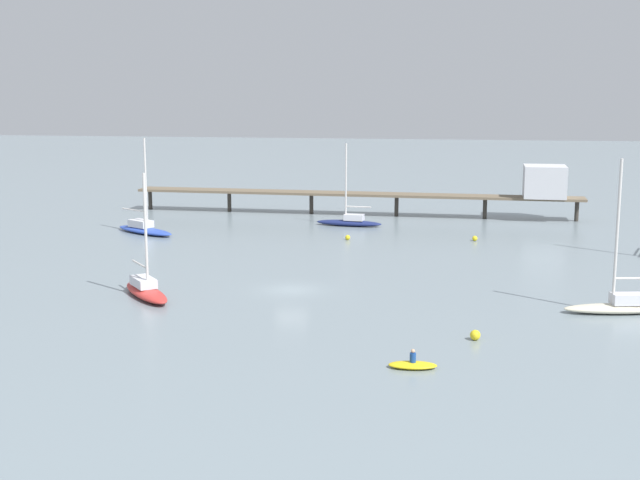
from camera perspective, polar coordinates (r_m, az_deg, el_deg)
The scene contains 10 objects.
ground_plane at distance 67.73m, azimuth -1.93°, elevation -3.37°, with size 400.00×400.00×0.00m, color gray.
pier at distance 105.58m, azimuth 9.89°, elevation 3.54°, with size 56.26×5.58×6.63m.
sailboat_red at distance 66.71m, azimuth -11.61°, elevation -3.21°, with size 6.34×7.13×9.62m.
sailboat_cream at distance 64.43m, azimuth 19.46°, elevation -4.04°, with size 8.00×3.28×11.05m.
sailboat_blue at distance 95.52m, azimuth -11.72°, elevation 0.82°, with size 8.56×6.41×10.49m.
sailboat_navy at distance 98.64m, azimuth 2.01°, elevation 1.31°, with size 7.90×2.72×9.54m.
dinghy_yellow at distance 49.59m, azimuth 6.24°, elevation -8.31°, with size 2.89×1.48×1.14m.
mooring_buoy_near at distance 55.37m, azimuth 10.37°, elevation -6.29°, with size 0.67×0.67×0.67m, color yellow.
mooring_buoy_inner at distance 89.60m, azimuth 1.87°, elevation 0.17°, with size 0.53×0.53×0.53m, color yellow.
mooring_buoy_outer at distance 90.44m, azimuth 10.35°, elevation 0.11°, with size 0.55×0.55×0.55m, color yellow.
Camera 1 is at (12.77, -64.58, 15.94)m, focal length 47.70 mm.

